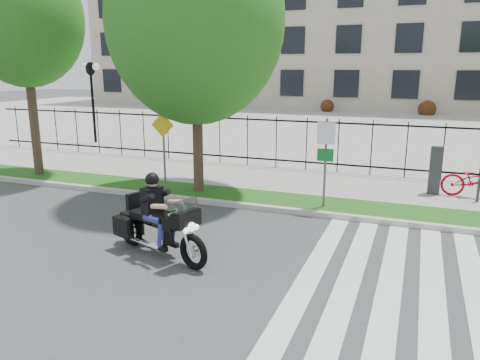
% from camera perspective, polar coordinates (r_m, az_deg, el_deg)
% --- Properties ---
extents(ground, '(120.00, 120.00, 0.00)m').
position_cam_1_polar(ground, '(9.91, -4.60, -10.36)').
color(ground, '#37373A').
rests_on(ground, ground).
extents(curb, '(60.00, 0.20, 0.15)m').
position_cam_1_polar(curb, '(13.45, 2.97, -3.42)').
color(curb, '#AEABA4').
rests_on(curb, ground).
extents(grass_verge, '(60.00, 1.50, 0.15)m').
position_cam_1_polar(grass_verge, '(14.23, 4.04, -2.47)').
color(grass_verge, '#1D4F13').
rests_on(grass_verge, ground).
extents(sidewalk, '(60.00, 3.50, 0.15)m').
position_cam_1_polar(sidewalk, '(16.56, 6.60, -0.21)').
color(sidewalk, gray).
rests_on(sidewalk, ground).
extents(plaza, '(80.00, 34.00, 0.10)m').
position_cam_1_polar(plaza, '(33.60, 14.27, 6.50)').
color(plaza, gray).
rests_on(plaza, ground).
extents(crosswalk_stripes, '(5.70, 8.00, 0.01)m').
position_cam_1_polar(crosswalk_stripes, '(9.11, 24.87, -13.90)').
color(crosswalk_stripes, silver).
rests_on(crosswalk_stripes, ground).
extents(iron_fence, '(30.00, 0.06, 2.00)m').
position_cam_1_polar(iron_fence, '(18.01, 8.11, 4.37)').
color(iron_fence, black).
rests_on(iron_fence, sidewalk).
extents(office_building, '(60.00, 21.90, 20.15)m').
position_cam_1_polar(office_building, '(53.52, 17.77, 19.48)').
color(office_building, '#A99A88').
rests_on(office_building, ground).
extents(lamp_post_left, '(1.06, 0.70, 4.25)m').
position_cam_1_polar(lamp_post_left, '(25.71, -17.66, 11.25)').
color(lamp_post_left, black).
rests_on(lamp_post_left, ground).
extents(street_tree_0, '(4.08, 4.08, 7.82)m').
position_cam_1_polar(street_tree_0, '(18.53, -24.90, 17.38)').
color(street_tree_0, '#3D2A21').
rests_on(street_tree_0, grass_verge).
extents(street_tree_1, '(5.32, 5.32, 8.24)m').
position_cam_1_polar(street_tree_1, '(14.65, -5.48, 18.71)').
color(street_tree_1, '#3D2A21').
rests_on(street_tree_1, grass_verge).
extents(sign_pole_regulatory, '(0.50, 0.09, 2.50)m').
position_cam_1_polar(sign_pole_regulatory, '(13.13, 10.39, 3.43)').
color(sign_pole_regulatory, '#59595B').
rests_on(sign_pole_regulatory, grass_verge).
extents(sign_pole_warning, '(0.78, 0.09, 2.49)m').
position_cam_1_polar(sign_pole_warning, '(14.93, -9.32, 4.71)').
color(sign_pole_warning, '#59595B').
rests_on(sign_pole_warning, grass_verge).
extents(motorcycle_rider, '(2.75, 1.41, 2.21)m').
position_cam_1_polar(motorcycle_rider, '(10.26, -9.87, -5.25)').
color(motorcycle_rider, black).
rests_on(motorcycle_rider, ground).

